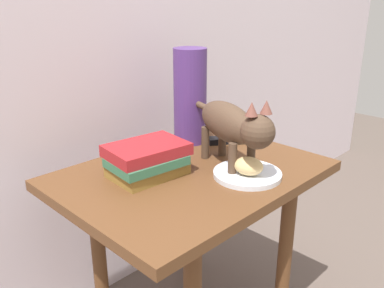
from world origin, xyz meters
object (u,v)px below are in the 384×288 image
object	(u,v)px
side_table	(192,198)
book_stack	(147,160)
plate	(247,174)
tv_remote	(230,139)
bread_roll	(249,166)
cat	(232,125)
green_vase	(190,96)

from	to	relation	value
side_table	book_stack	world-z (taller)	book_stack
plate	tv_remote	world-z (taller)	tv_remote
plate	tv_remote	size ratio (longest dim) A/B	1.26
bread_roll	cat	size ratio (longest dim) A/B	0.17
plate	bread_roll	distance (m)	0.04
cat	tv_remote	world-z (taller)	cat
cat	green_vase	size ratio (longest dim) A/B	1.45
side_table	bread_roll	distance (m)	0.21
cat	tv_remote	bearing A→B (deg)	40.75
tv_remote	bread_roll	bearing A→B (deg)	-98.08
cat	book_stack	world-z (taller)	cat
bread_roll	side_table	bearing A→B (deg)	112.65
bread_roll	book_stack	bearing A→B (deg)	129.58
side_table	bread_roll	world-z (taller)	bread_roll
tv_remote	cat	bearing A→B (deg)	-106.72
plate	book_stack	size ratio (longest dim) A/B	0.84
book_stack	tv_remote	bearing A→B (deg)	2.15
plate	cat	xyz separation A→B (m)	(0.01, 0.07, 0.13)
side_table	bread_roll	size ratio (longest dim) A/B	9.24
book_stack	cat	bearing A→B (deg)	-33.24
book_stack	plate	bearing A→B (deg)	-46.57
plate	green_vase	xyz separation A→B (m)	(0.10, 0.32, 0.15)
plate	cat	world-z (taller)	cat
book_stack	green_vase	distance (m)	0.33
cat	green_vase	world-z (taller)	green_vase
plate	book_stack	bearing A→B (deg)	133.43
bread_roll	tv_remote	world-z (taller)	bread_roll
side_table	green_vase	distance (m)	0.35
side_table	bread_roll	xyz separation A→B (m)	(0.06, -0.15, 0.13)
green_vase	bread_roll	bearing A→B (deg)	-108.22
plate	bread_roll	size ratio (longest dim) A/B	2.37
plate	bread_roll	bearing A→B (deg)	-135.88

